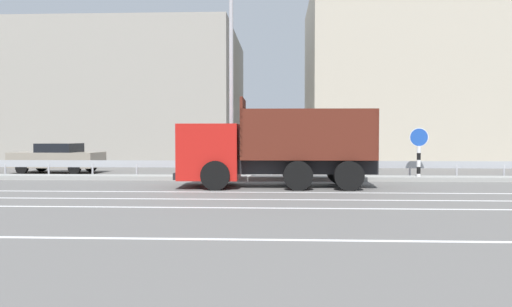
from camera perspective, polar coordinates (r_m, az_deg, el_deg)
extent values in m
plane|color=#605E5B|center=(19.55, -4.40, -3.58)|extent=(320.00, 320.00, 0.00)
cube|color=silver|center=(16.95, 2.46, -4.46)|extent=(66.30, 0.16, 0.01)
cube|color=silver|center=(15.10, 2.43, -5.28)|extent=(66.30, 0.16, 0.01)
cube|color=silver|center=(13.38, 2.39, -6.25)|extent=(66.30, 0.16, 0.01)
cube|color=silver|center=(9.43, 2.27, -9.82)|extent=(66.30, 0.16, 0.01)
cube|color=gray|center=(21.61, -3.72, -2.79)|extent=(36.46, 1.10, 0.18)
cube|color=#9EA0A5|center=(22.60, -3.43, -1.22)|extent=(66.30, 0.04, 0.32)
cylinder|color=#ADADB2|center=(25.82, -26.73, -1.72)|extent=(0.09, 0.09, 0.62)
cylinder|color=#ADADB2|center=(24.87, -22.60, -1.79)|extent=(0.09, 0.09, 0.62)
cylinder|color=#ADADB2|center=(24.07, -18.18, -1.86)|extent=(0.09, 0.09, 0.62)
cylinder|color=#ADADB2|center=(23.42, -13.47, -1.92)|extent=(0.09, 0.09, 0.62)
cylinder|color=#ADADB2|center=(22.93, -8.54, -1.97)|extent=(0.09, 0.09, 0.62)
cylinder|color=#ADADB2|center=(22.62, -3.43, -2.00)|extent=(0.09, 0.09, 0.62)
cylinder|color=#ADADB2|center=(22.50, 1.78, -2.03)|extent=(0.09, 0.09, 0.62)
cylinder|color=#ADADB2|center=(22.56, 7.01, -2.03)|extent=(0.09, 0.09, 0.62)
cylinder|color=#ADADB2|center=(22.81, 12.16, -2.02)|extent=(0.09, 0.09, 0.62)
cylinder|color=#ADADB2|center=(23.23, 17.16, -1.99)|extent=(0.09, 0.09, 0.62)
cylinder|color=#ADADB2|center=(23.83, 21.95, -1.95)|extent=(0.09, 0.09, 0.62)
cylinder|color=#ADADB2|center=(24.58, 26.48, -1.90)|extent=(0.09, 0.09, 0.62)
cube|color=red|center=(18.79, -5.27, 0.25)|extent=(2.21, 2.41, 2.04)
cube|color=black|center=(18.95, -8.58, 1.31)|extent=(0.06, 2.04, 0.78)
cube|color=black|center=(19.01, -8.66, -2.35)|extent=(0.14, 2.33, 0.24)
cube|color=black|center=(18.72, 5.81, -1.43)|extent=(5.09, 1.39, 0.53)
cube|color=#511E14|center=(18.70, 5.81, -0.44)|extent=(4.90, 2.36, 0.12)
cube|color=#511E14|center=(17.60, 6.08, 2.36)|extent=(4.87, 0.18, 1.70)
cube|color=#511E14|center=(19.77, 5.60, 2.35)|extent=(4.87, 0.18, 1.70)
cube|color=#511E14|center=(18.67, -1.50, 3.02)|extent=(0.14, 2.28, 2.13)
cube|color=#511E14|center=(19.00, 13.02, 2.31)|extent=(0.14, 2.28, 1.70)
cylinder|color=black|center=(17.64, -4.67, -2.51)|extent=(1.05, 0.34, 1.04)
cylinder|color=black|center=(19.95, -3.92, -1.97)|extent=(1.05, 0.34, 1.04)
cylinder|color=black|center=(17.56, 4.83, -2.54)|extent=(1.05, 0.34, 1.04)
cylinder|color=black|center=(19.88, 4.47, -1.98)|extent=(1.05, 0.34, 1.04)
cylinder|color=black|center=(17.74, 10.57, -2.52)|extent=(1.05, 0.34, 1.04)
cylinder|color=black|center=(20.04, 9.55, -1.97)|extent=(1.05, 0.34, 1.04)
cylinder|color=white|center=(22.27, 18.08, -2.60)|extent=(0.16, 0.16, 0.29)
cylinder|color=black|center=(22.25, 18.09, -1.84)|extent=(0.16, 0.16, 0.29)
cylinder|color=white|center=(22.23, 18.10, -1.08)|extent=(0.16, 0.16, 0.29)
cylinder|color=black|center=(22.22, 18.10, -0.32)|extent=(0.16, 0.16, 0.29)
cylinder|color=white|center=(22.21, 18.11, 0.44)|extent=(0.16, 0.16, 0.29)
cylinder|color=#1E4CB2|center=(22.20, 18.13, 1.78)|extent=(0.74, 0.03, 0.74)
cylinder|color=white|center=(22.20, 18.13, 1.78)|extent=(0.80, 0.02, 0.80)
cylinder|color=#ADADB2|center=(21.65, -2.85, 11.06)|extent=(0.18, 0.18, 10.61)
cube|color=gray|center=(27.35, -21.76, -0.65)|extent=(4.51, 2.18, 0.76)
cube|color=black|center=(27.27, -21.54, 0.62)|extent=(1.95, 1.80, 0.45)
cylinder|color=black|center=(27.26, -25.19, -1.52)|extent=(0.61, 0.24, 0.60)
cylinder|color=black|center=(28.83, -23.30, -1.29)|extent=(0.61, 0.24, 0.60)
cylinder|color=black|center=(25.94, -20.03, -1.62)|extent=(0.61, 0.24, 0.60)
cylinder|color=black|center=(27.59, -18.36, -1.38)|extent=(0.61, 0.24, 0.60)
cube|color=gray|center=(43.11, -17.15, 6.12)|extent=(22.12, 15.55, 9.97)
cube|color=#B7AD99|center=(41.95, 18.18, 8.04)|extent=(17.47, 13.23, 12.63)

